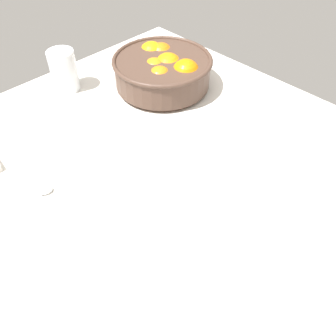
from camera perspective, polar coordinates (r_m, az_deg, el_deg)
name	(u,v)px	position (r cm, az deg, el deg)	size (l,w,h in cm)	color
ground_plane	(186,199)	(78.15, 2.86, -5.05)	(130.79, 108.89, 3.00)	silver
fruit_bowl	(163,70)	(106.89, -0.83, 15.53)	(28.93, 28.93, 10.77)	#473328
juice_glass	(64,73)	(110.13, -16.41, 14.53)	(7.65, 7.65, 11.90)	white
spoon	(26,197)	(81.90, -22.05, -4.36)	(7.55, 16.48, 1.00)	silver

